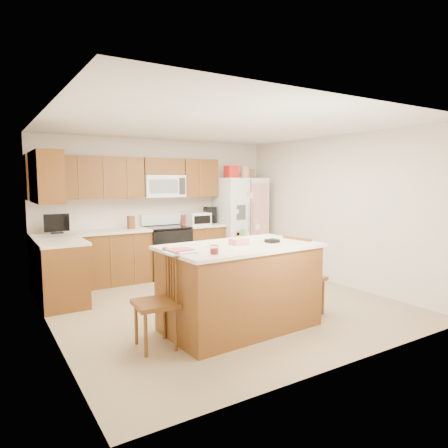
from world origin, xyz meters
TOP-DOWN VIEW (x-y plane):
  - ground at (0.00, 0.00)m, footprint 4.50×4.50m
  - room_shell at (0.00, 0.00)m, footprint 4.60×4.60m
  - cabinetry at (-0.98, 1.79)m, footprint 3.36×1.56m
  - stove at (0.00, 1.94)m, footprint 0.76×0.65m
  - refrigerator at (1.57, 1.87)m, footprint 0.90×0.79m
  - island at (-0.31, -0.91)m, footprint 1.94×1.16m
  - windsor_chair_left at (-1.36, -0.92)m, footprint 0.46×0.47m
  - windsor_chair_back at (-0.30, -0.25)m, footprint 0.42×0.40m
  - windsor_chair_right at (0.68, -0.94)m, footprint 0.49×0.51m

SIDE VIEW (x-z plane):
  - ground at x=0.00m, z-range 0.00..0.00m
  - windsor_chair_back at x=-0.30m, z-range -0.03..0.95m
  - stove at x=0.00m, z-range -0.09..1.04m
  - windsor_chair_left at x=-1.36m, z-range -0.03..1.00m
  - windsor_chair_right at x=0.68m, z-range -0.03..1.01m
  - island at x=-0.31m, z-range -0.04..1.05m
  - cabinetry at x=-0.98m, z-range -0.16..1.99m
  - refrigerator at x=1.57m, z-range -0.10..1.94m
  - room_shell at x=0.00m, z-range 0.18..2.70m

